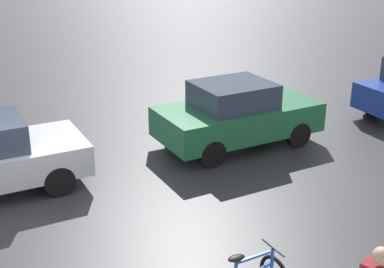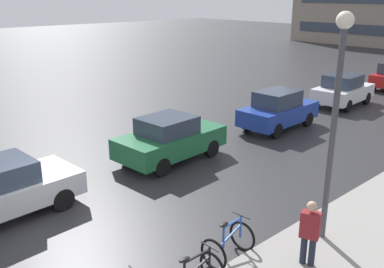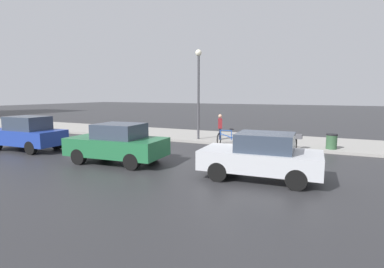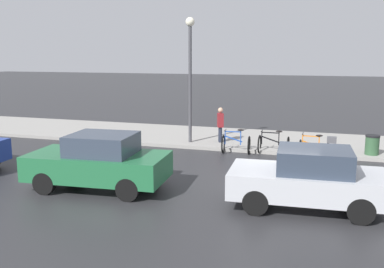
{
  "view_description": "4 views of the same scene",
  "coord_description": "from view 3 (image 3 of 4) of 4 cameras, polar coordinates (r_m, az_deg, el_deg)",
  "views": [
    {
      "loc": [
        8.72,
        -1.27,
        5.14
      ],
      "look_at": [
        -0.44,
        2.85,
        1.24
      ],
      "focal_mm": 50.0,
      "sensor_mm": 36.0,
      "label": 1
    },
    {
      "loc": [
        8.99,
        -4.21,
        5.72
      ],
      "look_at": [
        -0.53,
        4.4,
        1.5
      ],
      "focal_mm": 40.0,
      "sensor_mm": 36.0,
      "label": 2
    },
    {
      "loc": [
        -11.88,
        -3.16,
        2.84
      ],
      "look_at": [
        0.6,
        2.81,
        0.98
      ],
      "focal_mm": 28.0,
      "sensor_mm": 36.0,
      "label": 3
    },
    {
      "loc": [
        -12.92,
        -1.32,
        3.87
      ],
      "look_at": [
        0.08,
        2.76,
        1.33
      ],
      "focal_mm": 40.0,
      "sensor_mm": 36.0,
      "label": 4
    }
  ],
  "objects": [
    {
      "name": "trash_bin",
      "position": [
        16.25,
        25.03,
        -1.53
      ],
      "size": [
        0.53,
        0.53,
        0.88
      ],
      "color": "#2D5133",
      "rests_on": "ground"
    },
    {
      "name": "bicycle_third",
      "position": [
        16.27,
        6.89,
        -0.99
      ],
      "size": [
        0.82,
        1.14,
        1.0
      ],
      "color": "black",
      "rests_on": "ground"
    },
    {
      "name": "streetlamp",
      "position": [
        17.86,
        1.24,
        9.62
      ],
      "size": [
        0.37,
        0.37,
        5.39
      ],
      "color": "#424247",
      "rests_on": "ground"
    },
    {
      "name": "car_silver",
      "position": [
        10.26,
        13.03,
        -4.13
      ],
      "size": [
        2.08,
        4.01,
        1.56
      ],
      "color": "#B2B5BA",
      "rests_on": "ground"
    },
    {
      "name": "bicycle_second",
      "position": [
        16.23,
        12.09,
        -1.13
      ],
      "size": [
        0.74,
        1.18,
        0.96
      ],
      "color": "black",
      "rests_on": "ground"
    },
    {
      "name": "car_green",
      "position": [
        12.72,
        -14.02,
        -1.75
      ],
      "size": [
        2.19,
        4.14,
        1.63
      ],
      "color": "#1E6038",
      "rests_on": "ground"
    },
    {
      "name": "car_blue",
      "position": [
        17.27,
        -28.94,
        0.07
      ],
      "size": [
        1.89,
        4.01,
        1.72
      ],
      "color": "navy",
      "rests_on": "ground"
    },
    {
      "name": "bicycle_nearest",
      "position": [
        15.64,
        17.87,
        -1.37
      ],
      "size": [
        0.72,
        1.34,
        0.96
      ],
      "color": "black",
      "rests_on": "ground"
    },
    {
      "name": "pedestrian",
      "position": [
        17.85,
        5.37,
        1.47
      ],
      "size": [
        0.46,
        0.37,
        1.64
      ],
      "color": "#1E2333",
      "rests_on": "ground"
    },
    {
      "name": "sidewalk_kerb",
      "position": [
        22.37,
        -10.71,
        0.42
      ],
      "size": [
        4.8,
        60.0,
        0.14
      ],
      "primitive_type": "cube",
      "color": "gray",
      "rests_on": "ground"
    },
    {
      "name": "ground_plane",
      "position": [
        12.61,
        10.44,
        -5.47
      ],
      "size": [
        140.0,
        140.0,
        0.0
      ],
      "primitive_type": "plane",
      "color": "#28282B"
    }
  ]
}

